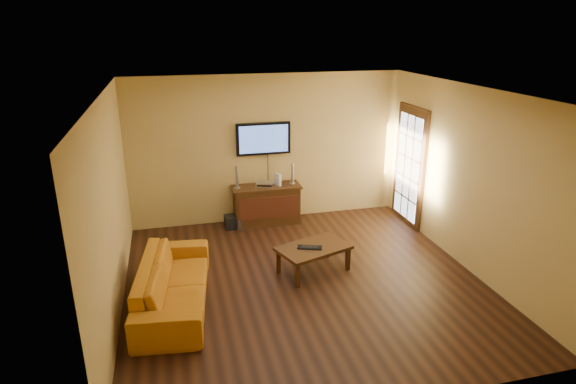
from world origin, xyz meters
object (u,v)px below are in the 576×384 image
object	(u,v)px
television	(263,139)
coffee_table	(314,250)
subwoofer	(232,222)
av_receiver	(265,184)
media_console	(267,204)
speaker_right	(292,174)
game_console	(278,179)
keyboard	(310,247)
sofa	(173,276)
bottle	(240,226)
speaker_left	(237,178)

from	to	relation	value
television	coffee_table	xyz separation A→B (m)	(0.30, -2.19, -1.20)
television	subwoofer	distance (m)	1.61
av_receiver	coffee_table	bearing A→B (deg)	-61.88
media_console	speaker_right	world-z (taller)	speaker_right
game_console	coffee_table	bearing A→B (deg)	-110.71
subwoofer	keyboard	bearing A→B (deg)	-67.73
sofa	bottle	size ratio (longest dim) A/B	9.87
sofa	game_console	size ratio (longest dim) A/B	9.61
subwoofer	keyboard	xyz separation A→B (m)	(0.90, -1.93, 0.30)
television	speaker_right	xyz separation A→B (m)	(0.49, -0.18, -0.66)
media_console	game_console	bearing A→B (deg)	-1.91
subwoofer	bottle	size ratio (longest dim) A/B	1.11
coffee_table	game_console	xyz separation A→B (m)	(-0.08, 1.98, 0.48)
speaker_right	av_receiver	world-z (taller)	speaker_right
bottle	game_console	bearing A→B (deg)	18.46
coffee_table	speaker_left	size ratio (longest dim) A/B	2.94
television	keyboard	size ratio (longest dim) A/B	2.58
media_console	sofa	xyz separation A→B (m)	(-1.74, -2.39, 0.05)
speaker_left	av_receiver	size ratio (longest dim) A/B	1.29
sofa	keyboard	bearing A→B (deg)	-72.21
subwoofer	bottle	xyz separation A→B (m)	(0.12, -0.18, -0.02)
television	game_console	world-z (taller)	television
speaker_right	bottle	distance (m)	1.35
media_console	subwoofer	xyz separation A→B (m)	(-0.67, -0.08, -0.25)
television	coffee_table	bearing A→B (deg)	-82.31
game_console	bottle	distance (m)	1.09
speaker_left	speaker_right	bearing A→B (deg)	0.84
speaker_left	av_receiver	xyz separation A→B (m)	(0.51, 0.01, -0.15)
av_receiver	subwoofer	distance (m)	0.92
game_console	bottle	world-z (taller)	game_console
bottle	subwoofer	bearing A→B (deg)	122.96
sofa	subwoofer	world-z (taller)	sofa
media_console	speaker_right	xyz separation A→B (m)	(0.49, 0.02, 0.54)
subwoofer	bottle	bearing A→B (deg)	-59.63
subwoofer	coffee_table	bearing A→B (deg)	-65.75
game_console	bottle	xyz separation A→B (m)	(-0.77, -0.26, -0.73)
media_console	game_console	distance (m)	0.52
speaker_left	subwoofer	size ratio (longest dim) A/B	1.69
speaker_left	game_console	bearing A→B (deg)	-1.04
media_console	speaker_right	distance (m)	0.73
media_console	av_receiver	xyz separation A→B (m)	(-0.02, 0.02, 0.39)
speaker_left	keyboard	bearing A→B (deg)	-69.50
bottle	av_receiver	bearing A→B (deg)	27.56
coffee_table	av_receiver	distance (m)	2.07
speaker_left	av_receiver	world-z (taller)	speaker_left
sofa	speaker_right	distance (m)	3.32
speaker_left	subwoofer	xyz separation A→B (m)	(-0.14, -0.09, -0.79)
coffee_table	speaker_right	size ratio (longest dim) A/B	3.07
av_receiver	bottle	world-z (taller)	av_receiver
speaker_left	game_console	world-z (taller)	speaker_left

